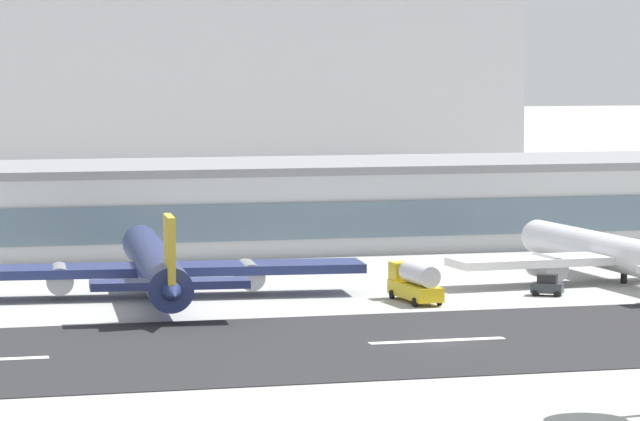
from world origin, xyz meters
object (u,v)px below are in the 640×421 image
at_px(airliner_gold_tail_gate_0, 156,267).
at_px(airliner_red_tail_gate_1, 623,256).
at_px(terminal_building, 288,204).
at_px(service_fuel_truck_0, 415,282).
at_px(service_baggage_tug_2, 547,285).
at_px(distant_hotel_block, 180,62).

bearing_deg(airliner_gold_tail_gate_0, airliner_red_tail_gate_1, -85.72).
relative_size(terminal_building, service_fuel_truck_0, 21.50).
bearing_deg(service_baggage_tug_2, service_fuel_truck_0, -142.69).
distance_m(distant_hotel_block, service_baggage_tug_2, 185.00).
height_order(distant_hotel_block, service_baggage_tug_2, distant_hotel_block).
height_order(airliner_gold_tail_gate_0, service_baggage_tug_2, airliner_gold_tail_gate_0).
height_order(airliner_gold_tail_gate_0, service_fuel_truck_0, airliner_gold_tail_gate_0).
bearing_deg(service_baggage_tug_2, airliner_gold_tail_gate_0, -159.26).
relative_size(airliner_red_tail_gate_1, service_fuel_truck_0, 5.13).
distance_m(airliner_red_tail_gate_1, service_fuel_truck_0, 27.49).
bearing_deg(airliner_red_tail_gate_1, distant_hotel_block, 1.50).
xyz_separation_m(terminal_building, airliner_gold_tail_gate_0, (-24.55, -45.06, -2.28)).
bearing_deg(airliner_gold_tail_gate_0, distant_hotel_block, -5.83).
distance_m(service_fuel_truck_0, service_baggage_tug_2, 14.54).
height_order(distant_hotel_block, service_fuel_truck_0, distant_hotel_block).
bearing_deg(service_baggage_tug_2, distant_hotel_block, 124.06).
relative_size(airliner_gold_tail_gate_0, service_fuel_truck_0, 5.44).
relative_size(distant_hotel_block, service_fuel_truck_0, 15.66).
distance_m(distant_hotel_block, airliner_gold_tail_gate_0, 179.87).
relative_size(terminal_building, airliner_gold_tail_gate_0, 3.95).
height_order(terminal_building, airliner_gold_tail_gate_0, terminal_building).
relative_size(terminal_building, service_baggage_tug_2, 52.50).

